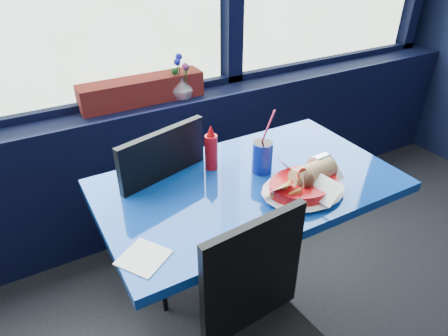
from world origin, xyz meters
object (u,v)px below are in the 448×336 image
near_table (248,217)px  flower_vase (182,86)px  chair_near_front (268,335)px  chair_near_back (165,199)px  planter_box (141,89)px  food_basket (305,183)px  ketchup_bottle (211,149)px  soda_cup (262,156)px

near_table → flower_vase: size_ratio=4.80×
chair_near_front → chair_near_back: bearing=86.4°
planter_box → flower_vase: size_ratio=2.70×
planter_box → food_basket: 1.11m
planter_box → ketchup_bottle: (0.04, -0.74, -0.03)m
soda_cup → flower_vase: bearing=90.4°
food_basket → soda_cup: soda_cup is taller
chair_near_front → planter_box: planter_box is taller
chair_near_front → planter_box: size_ratio=1.33×
flower_vase → planter_box: bearing=159.1°
food_basket → near_table: bearing=150.6°
flower_vase → soda_cup: size_ratio=0.88×
chair_near_back → ketchup_bottle: (0.17, -0.15, 0.29)m
planter_box → ketchup_bottle: size_ratio=3.35×
near_table → planter_box: size_ratio=1.78×
chair_near_front → chair_near_back: size_ratio=0.94×
near_table → chair_near_back: bearing=127.9°
near_table → ketchup_bottle: (-0.08, 0.17, 0.27)m
ketchup_bottle → soda_cup: soda_cup is taller
planter_box → food_basket: (0.27, -1.07, -0.08)m
near_table → flower_vase: (0.08, 0.82, 0.31)m
food_basket → chair_near_back: bearing=148.9°
food_basket → soda_cup: bearing=125.1°
near_table → soda_cup: bearing=24.9°
chair_near_back → ketchup_bottle: chair_near_back is taller
near_table → planter_box: (-0.12, 0.90, 0.30)m
chair_near_back → soda_cup: 0.51m
chair_near_front → food_basket: (0.38, 0.32, 0.28)m
near_table → food_basket: size_ratio=3.28×
chair_near_back → planter_box: 0.68m
flower_vase → food_basket: (0.06, -0.99, -0.09)m
soda_cup → chair_near_back: bearing=140.4°
food_basket → soda_cup: (-0.06, 0.21, 0.03)m
planter_box → food_basket: size_ratio=1.85×
chair_near_back → food_basket: (0.39, -0.49, 0.24)m
flower_vase → ketchup_bottle: bearing=-104.2°
flower_vase → soda_cup: flower_vase is taller
near_table → flower_vase: flower_vase is taller
planter_box → ketchup_bottle: ketchup_bottle is taller
chair_near_back → food_basket: 0.67m
chair_near_front → soda_cup: soda_cup is taller
food_basket → planter_box: bearing=124.1°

